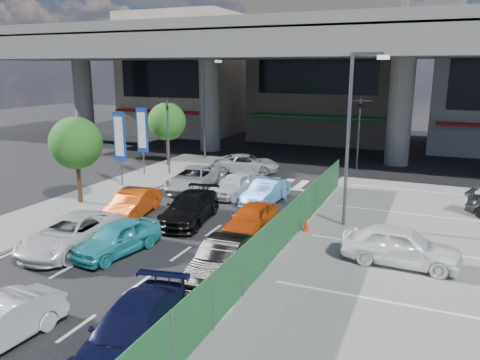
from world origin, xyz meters
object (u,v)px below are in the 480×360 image
at_px(sedan_white_mid_left, 71,233).
at_px(taxi_orange_left, 133,203).
at_px(traffic_light_right, 360,116).
at_px(street_lamp_right, 353,126).
at_px(minivan_navy_back, 133,331).
at_px(street_lamp_left, 206,100).
at_px(signboard_far, 142,132).
at_px(kei_truck_front_right, 266,192).
at_px(sedan_black_mid, 190,208).
at_px(parked_sedan_white, 401,246).
at_px(sedan_white_front_mid, 237,184).
at_px(traffic_light_left, 168,119).
at_px(tree_far, 167,122).
at_px(taxi_teal_mid, 117,238).
at_px(wagon_silver_front_left, 193,179).
at_px(traffic_cone, 306,224).
at_px(crossing_wagon_silver, 247,163).
at_px(signboard_near, 120,139).
at_px(hatch_black_mid_right, 222,259).
at_px(taxi_orange_right, 251,219).
at_px(tree_near, 76,143).

relative_size(sedan_white_mid_left, taxi_orange_left, 1.22).
distance_m(traffic_light_right, sedan_white_mid_left, 22.19).
relative_size(street_lamp_right, minivan_navy_back, 1.69).
bearing_deg(street_lamp_left, signboard_far, -100.31).
bearing_deg(traffic_light_right, kei_truck_front_right, -106.42).
distance_m(sedan_black_mid, parked_sedan_white, 9.97).
relative_size(sedan_white_front_mid, kei_truck_front_right, 1.04).
height_order(street_lamp_right, sedan_white_front_mid, street_lamp_right).
distance_m(street_lamp_right, street_lamp_left, 18.06).
bearing_deg(signboard_far, taxi_orange_left, -59.31).
bearing_deg(sedan_white_mid_left, traffic_light_left, 101.35).
distance_m(street_lamp_left, tree_far, 4.04).
relative_size(tree_far, taxi_teal_mid, 1.21).
bearing_deg(taxi_teal_mid, signboard_far, 129.76).
distance_m(signboard_far, taxi_orange_left, 9.20).
bearing_deg(minivan_navy_back, traffic_light_right, 75.61).
bearing_deg(tree_far, taxi_teal_mid, -65.52).
xyz_separation_m(signboard_far, wagon_silver_front_left, (4.77, -1.82, -2.37)).
height_order(street_lamp_left, parked_sedan_white, street_lamp_left).
height_order(traffic_light_left, traffic_cone, traffic_light_left).
relative_size(sedan_black_mid, crossing_wagon_silver, 1.04).
relative_size(signboard_far, sedan_white_mid_left, 0.95).
height_order(street_lamp_left, signboard_near, street_lamp_left).
height_order(traffic_light_right, taxi_orange_left, traffic_light_right).
xyz_separation_m(taxi_orange_left, traffic_cone, (8.67, 1.09, -0.30)).
relative_size(wagon_silver_front_left, traffic_cone, 7.85).
xyz_separation_m(hatch_black_mid_right, parked_sedan_white, (5.86, 3.43, 0.14)).
distance_m(crossing_wagon_silver, traffic_cone, 12.76).
distance_m(sedan_white_mid_left, sedan_white_front_mid, 10.69).
bearing_deg(crossing_wagon_silver, signboard_far, 106.58).
bearing_deg(street_lamp_left, kei_truck_front_right, -48.73).
bearing_deg(traffic_light_right, signboard_far, -148.57).
relative_size(traffic_light_left, minivan_navy_back, 1.10).
height_order(street_lamp_right, hatch_black_mid_right, street_lamp_right).
height_order(taxi_orange_left, sedan_white_front_mid, sedan_white_front_mid).
height_order(traffic_light_left, taxi_orange_right, traffic_light_left).
bearing_deg(street_lamp_left, taxi_teal_mid, -73.65).
relative_size(traffic_light_right, taxi_orange_left, 1.28).
relative_size(traffic_light_left, traffic_cone, 8.22).
distance_m(street_lamp_left, crossing_wagon_silver, 6.97).
relative_size(sedan_white_mid_left, parked_sedan_white, 1.14).
height_order(traffic_light_right, street_lamp_right, street_lamp_right).
height_order(minivan_navy_back, sedan_white_front_mid, sedan_white_front_mid).
height_order(tree_near, crossing_wagon_silver, tree_near).
bearing_deg(tree_far, traffic_cone, -36.89).
relative_size(signboard_far, sedan_black_mid, 0.99).
bearing_deg(traffic_light_right, street_lamp_left, -175.17).
bearing_deg(traffic_light_right, traffic_light_left, -149.11).
relative_size(signboard_far, traffic_cone, 7.43).
height_order(street_lamp_right, street_lamp_left, same).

